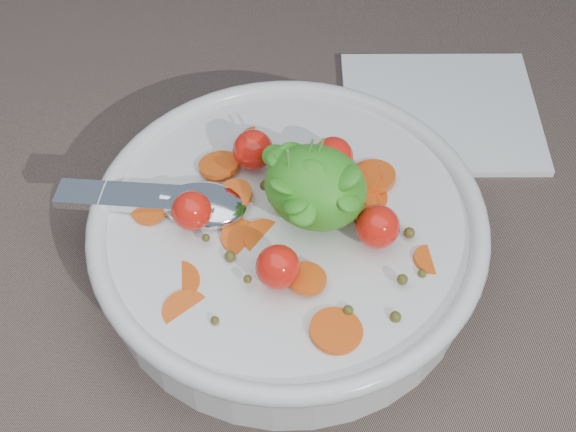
% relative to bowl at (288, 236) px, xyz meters
% --- Properties ---
extents(ground, '(6.00, 6.00, 0.00)m').
position_rel_bowl_xyz_m(ground, '(0.01, 0.00, -0.03)').
color(ground, '#786256').
rests_on(ground, ground).
extents(bowl, '(0.31, 0.28, 0.12)m').
position_rel_bowl_xyz_m(bowl, '(0.00, 0.00, 0.00)').
color(bowl, silver).
rests_on(bowl, ground).
extents(napkin, '(0.22, 0.21, 0.01)m').
position_rel_bowl_xyz_m(napkin, '(0.05, 0.20, -0.03)').
color(napkin, white).
rests_on(napkin, ground).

